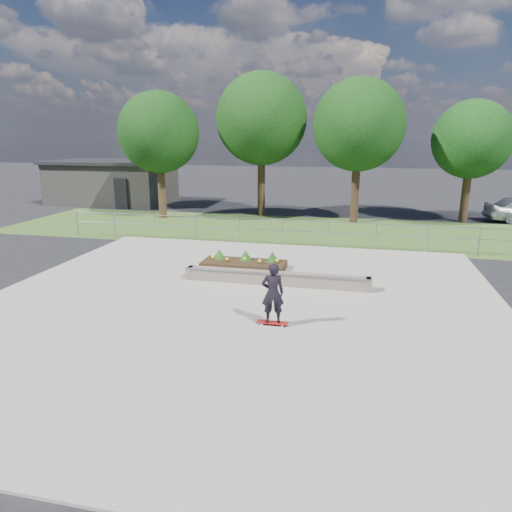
{
  "coord_description": "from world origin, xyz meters",
  "views": [
    {
      "loc": [
        3.17,
        -11.78,
        4.7
      ],
      "look_at": [
        0.2,
        1.5,
        1.1
      ],
      "focal_mm": 32.0,
      "sensor_mm": 36.0,
      "label": 1
    }
  ],
  "objects": [
    {
      "name": "grind_ledge",
      "position": [
        0.74,
        1.99,
        0.26
      ],
      "size": [
        6.0,
        0.44,
        0.43
      ],
      "color": "#68584C",
      "rests_on": "concrete_slab"
    },
    {
      "name": "building",
      "position": [
        -14.0,
        18.0,
        1.51
      ],
      "size": [
        8.4,
        5.4,
        3.0
      ],
      "color": "#2A2826",
      "rests_on": "ground"
    },
    {
      "name": "tree_mid_right",
      "position": [
        3.0,
        14.0,
        5.23
      ],
      "size": [
        4.9,
        4.9,
        7.7
      ],
      "color": "black",
      "rests_on": "ground"
    },
    {
      "name": "planter_bed",
      "position": [
        -0.71,
        3.6,
        0.24
      ],
      "size": [
        3.0,
        1.2,
        0.61
      ],
      "color": "black",
      "rests_on": "concrete_slab"
    },
    {
      "name": "skateboarder",
      "position": [
        1.24,
        -1.24,
        0.91
      ],
      "size": [
        0.8,
        0.49,
        1.63
      ],
      "color": "silver",
      "rests_on": "concrete_slab"
    },
    {
      "name": "fence",
      "position": [
        0.0,
        7.5,
        0.77
      ],
      "size": [
        20.06,
        0.06,
        1.2
      ],
      "color": "#95999D",
      "rests_on": "ground"
    },
    {
      "name": "tree_mid_left",
      "position": [
        -2.5,
        15.0,
        5.61
      ],
      "size": [
        5.25,
        5.25,
        8.25
      ],
      "color": "black",
      "rests_on": "ground"
    },
    {
      "name": "concrete_slab",
      "position": [
        0.0,
        0.0,
        0.03
      ],
      "size": [
        15.0,
        15.0,
        0.06
      ],
      "primitive_type": "cube",
      "color": "gray",
      "rests_on": "ground"
    },
    {
      "name": "tree_far_right",
      "position": [
        9.0,
        15.5,
        4.48
      ],
      "size": [
        4.2,
        4.2,
        6.6
      ],
      "color": "#362115",
      "rests_on": "ground"
    },
    {
      "name": "tree_far_left",
      "position": [
        -8.0,
        13.0,
        4.85
      ],
      "size": [
        4.55,
        4.55,
        7.15
      ],
      "color": "#352315",
      "rests_on": "ground"
    },
    {
      "name": "grass_verge",
      "position": [
        0.0,
        11.0,
        0.01
      ],
      "size": [
        30.0,
        8.0,
        0.02
      ],
      "primitive_type": "cube",
      "color": "#345120",
      "rests_on": "ground"
    },
    {
      "name": "ground",
      "position": [
        0.0,
        0.0,
        0.0
      ],
      "size": [
        120.0,
        120.0,
        0.0
      ],
      "primitive_type": "plane",
      "color": "black",
      "rests_on": "ground"
    }
  ]
}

